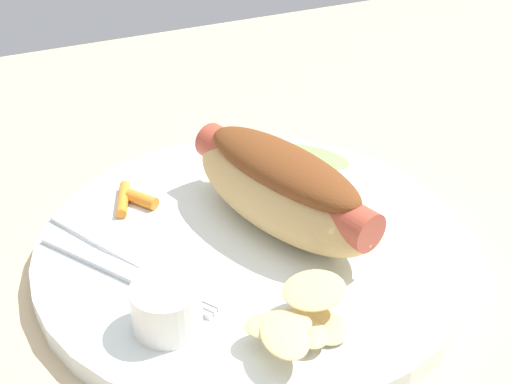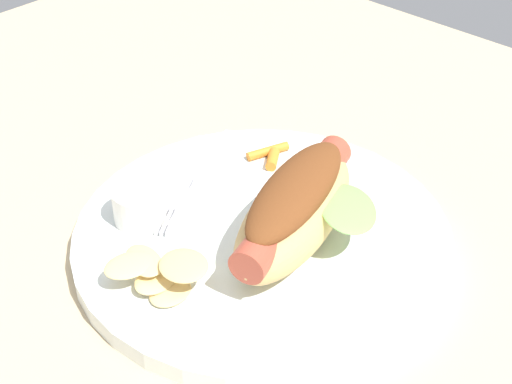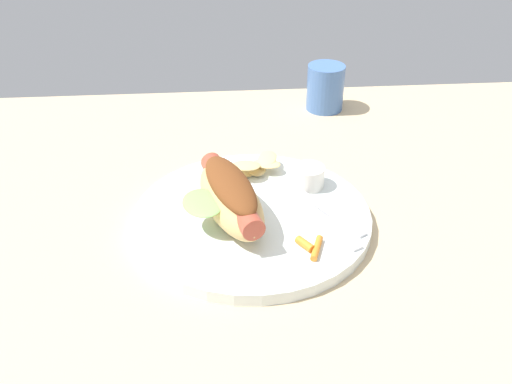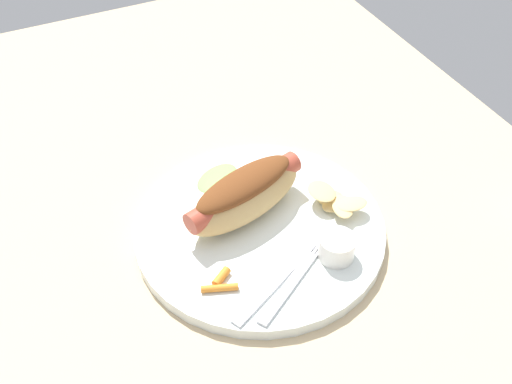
{
  "view_description": "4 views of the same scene",
  "coord_description": "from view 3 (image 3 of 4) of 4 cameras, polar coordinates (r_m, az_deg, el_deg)",
  "views": [
    {
      "loc": [
        19.99,
        38.19,
        31.18
      ],
      "look_at": [
        2.5,
        0.39,
        4.41
      ],
      "focal_mm": 49.34,
      "sensor_mm": 36.0,
      "label": 1
    },
    {
      "loc": [
        -27.97,
        36.31,
        40.27
      ],
      "look_at": [
        3.75,
        2.45,
        5.57
      ],
      "focal_mm": 52.93,
      "sensor_mm": 36.0,
      "label": 2
    },
    {
      "loc": [
        -0.64,
        -57.59,
        43.69
      ],
      "look_at": [
        4.19,
        3.62,
        3.65
      ],
      "focal_mm": 40.17,
      "sensor_mm": 36.0,
      "label": 3
    },
    {
      "loc": [
        49.86,
        -20.65,
        56.83
      ],
      "look_at": [
        1.96,
        2.17,
        5.69
      ],
      "focal_mm": 43.66,
      "sensor_mm": 36.0,
      "label": 4
    }
  ],
  "objects": [
    {
      "name": "ground_plane",
      "position": [
        0.73,
        -3.08,
        -4.69
      ],
      "size": [
        120.0,
        90.0,
        1.8
      ],
      "primitive_type": "cube",
      "color": "tan"
    },
    {
      "name": "plate",
      "position": [
        0.73,
        -0.43,
        -2.6
      ],
      "size": [
        30.42,
        30.42,
        1.6
      ],
      "primitive_type": "cylinder",
      "color": "white",
      "rests_on": "ground_plane"
    },
    {
      "name": "hot_dog",
      "position": [
        0.7,
        -2.6,
        -0.38
      ],
      "size": [
        12.28,
        17.62,
        6.18
      ],
      "rotation": [
        0.0,
        0.0,
        1.86
      ],
      "color": "tan",
      "rests_on": "plate"
    },
    {
      "name": "sauce_ramekin",
      "position": [
        0.78,
        5.28,
        1.54
      ],
      "size": [
        4.22,
        4.22,
        2.95
      ],
      "primitive_type": "cylinder",
      "color": "white",
      "rests_on": "plate"
    },
    {
      "name": "fork",
      "position": [
        0.74,
        6.84,
        -1.74
      ],
      "size": [
        8.79,
        12.89,
        0.4
      ],
      "rotation": [
        0.0,
        0.0,
        2.14
      ],
      "color": "silver",
      "rests_on": "plate"
    },
    {
      "name": "knife",
      "position": [
        0.72,
        6.47,
        -2.7
      ],
      "size": [
        7.94,
        13.96,
        0.36
      ],
      "primitive_type": "cube",
      "rotation": [
        0.0,
        0.0,
        2.04
      ],
      "color": "silver",
      "rests_on": "plate"
    },
    {
      "name": "chips_pile",
      "position": [
        0.81,
        0.01,
        2.68
      ],
      "size": [
        7.28,
        6.31,
        2.46
      ],
      "color": "#E2C17B",
      "rests_on": "plate"
    },
    {
      "name": "carrot_garnish",
      "position": [
        0.67,
        5.52,
        -5.39
      ],
      "size": [
        3.45,
        4.12,
        0.98
      ],
      "color": "orange",
      "rests_on": "plate"
    },
    {
      "name": "drinking_cup",
      "position": [
        1.03,
        6.92,
        10.29
      ],
      "size": [
        6.52,
        6.52,
        8.06
      ],
      "primitive_type": "cylinder",
      "color": "#4770B2",
      "rests_on": "ground_plane"
    }
  ]
}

